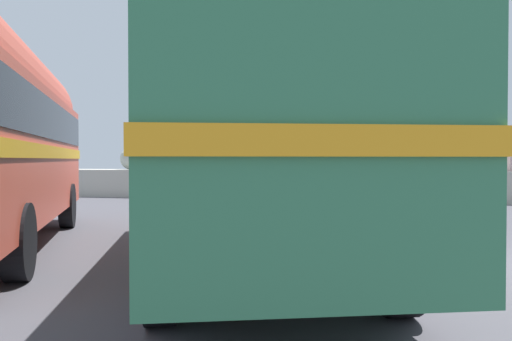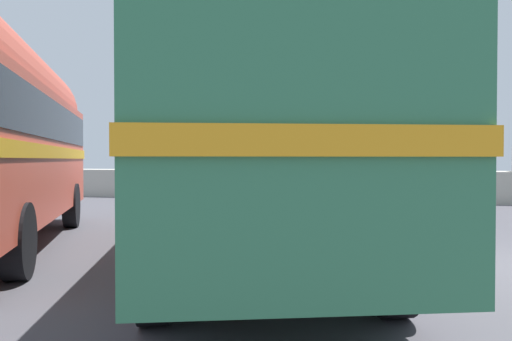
# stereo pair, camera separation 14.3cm
# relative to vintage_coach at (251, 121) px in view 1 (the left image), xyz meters

# --- Properties ---
(breakwater) EXTENTS (31.36, 2.18, 2.30)m
(breakwater) POSITION_rel_vintage_coach_xyz_m (3.91, 12.40, -1.42)
(breakwater) COLOR #B1AEA2
(breakwater) RESTS_ON ground
(vintage_coach) EXTENTS (5.28, 8.87, 3.70)m
(vintage_coach) POSITION_rel_vintage_coach_xyz_m (0.00, 0.00, 0.00)
(vintage_coach) COLOR black
(vintage_coach) RESTS_ON ground
(lamp_post) EXTENTS (0.74, 0.81, 6.64)m
(lamp_post) POSITION_rel_vintage_coach_xyz_m (3.96, 6.76, 1.68)
(lamp_post) COLOR #5B5B60
(lamp_post) RESTS_ON ground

